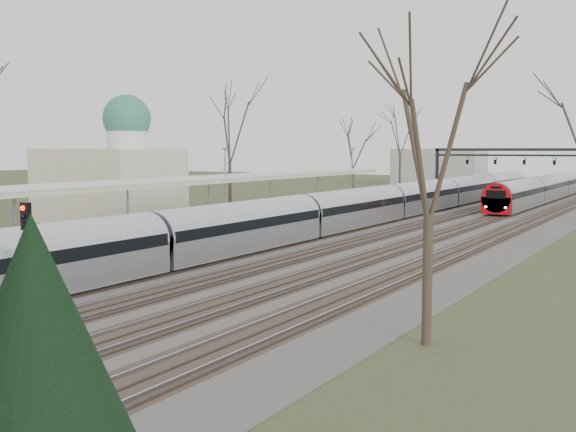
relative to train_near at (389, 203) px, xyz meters
name	(u,v)px	position (x,y,z in m)	size (l,w,h in m)	color
track_bed	(440,217)	(2.76, 4.85, -1.42)	(24.00, 160.00, 0.22)	#474442
platform	(238,225)	(-6.55, -12.65, -0.98)	(3.50, 69.00, 1.00)	#9E9B93
canopy	(200,180)	(-6.55, -17.16, 2.45)	(4.10, 50.00, 3.11)	slate
dome_building	(112,177)	(-19.21, -12.15, 2.24)	(10.00, 8.00, 10.30)	beige
signal_gantry	(519,158)	(2.79, 34.84, 3.43)	(21.00, 0.59, 6.08)	black
tree_west_far	(230,126)	(-14.50, -2.15, 6.54)	(5.50, 5.50, 11.33)	#2D231C
tree_east_near	(430,130)	(15.50, -35.15, 5.08)	(4.50, 4.50, 9.27)	#2D231C
train_near	(389,203)	(0.00, 0.00, 0.00)	(2.62, 90.21, 3.05)	#B8BBC3
train_far	(567,183)	(7.00, 44.56, 0.00)	(2.62, 75.21, 3.05)	#B8BBC3
signal_post	(29,240)	(1.75, -38.32, 1.25)	(0.35, 0.45, 4.10)	black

